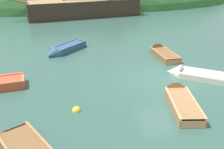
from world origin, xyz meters
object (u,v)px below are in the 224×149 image
object	(u,v)px
sailing_ship	(85,10)
rowboat_outer_left	(197,76)
buoy_yellow	(77,111)
rowboat_near_dock	(180,101)
rowboat_outer_right	(64,50)
rowboat_center	(162,54)

from	to	relation	value
sailing_ship	rowboat_outer_left	distance (m)	18.47
rowboat_outer_left	buoy_yellow	world-z (taller)	rowboat_outer_left
rowboat_outer_left	sailing_ship	bearing A→B (deg)	-41.59
sailing_ship	rowboat_near_dock	bearing A→B (deg)	86.26
rowboat_near_dock	rowboat_outer_right	world-z (taller)	rowboat_outer_right
rowboat_center	rowboat_outer_right	distance (m)	6.49
rowboat_outer_right	buoy_yellow	world-z (taller)	rowboat_outer_right
rowboat_center	buoy_yellow	world-z (taller)	rowboat_center
sailing_ship	rowboat_outer_left	world-z (taller)	sailing_ship
rowboat_near_dock	rowboat_outer_left	bearing A→B (deg)	-30.90
sailing_ship	rowboat_center	world-z (taller)	sailing_ship
sailing_ship	buoy_yellow	world-z (taller)	sailing_ship
rowboat_near_dock	rowboat_center	world-z (taller)	rowboat_near_dock
rowboat_near_dock	rowboat_center	xyz separation A→B (m)	(1.06, 6.11, -0.00)
sailing_ship	buoy_yellow	bearing A→B (deg)	73.86
rowboat_outer_left	rowboat_center	bearing A→B (deg)	-46.58
rowboat_near_dock	rowboat_outer_right	size ratio (longest dim) A/B	1.09
sailing_ship	rowboat_outer_left	bearing A→B (deg)	93.21
rowboat_center	buoy_yellow	xyz separation A→B (m)	(-5.46, -6.22, -0.10)
rowboat_center	sailing_ship	bearing A→B (deg)	10.97
rowboat_center	rowboat_outer_right	world-z (taller)	rowboat_outer_right
rowboat_outer_right	buoy_yellow	bearing A→B (deg)	46.24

